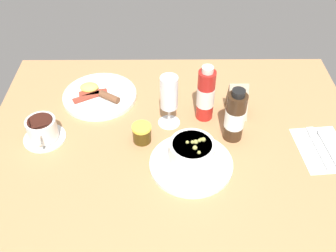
% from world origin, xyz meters
% --- Properties ---
extents(ground_plane, '(1.10, 0.84, 0.03)m').
position_xyz_m(ground_plane, '(0.00, 0.00, -0.01)').
color(ground_plane, '#B27F51').
extents(porridge_bowl, '(0.22, 0.22, 0.09)m').
position_xyz_m(porridge_bowl, '(0.04, -0.10, 0.04)').
color(porridge_bowl, white).
rests_on(porridge_bowl, ground_plane).
extents(cutlery_setting, '(0.15, 0.19, 0.01)m').
position_xyz_m(cutlery_setting, '(0.42, -0.04, 0.00)').
color(cutlery_setting, white).
rests_on(cutlery_setting, ground_plane).
extents(coffee_cup, '(0.12, 0.13, 0.07)m').
position_xyz_m(coffee_cup, '(-0.38, 0.01, 0.03)').
color(coffee_cup, white).
rests_on(coffee_cup, ground_plane).
extents(wine_glass, '(0.07, 0.07, 0.17)m').
position_xyz_m(wine_glass, '(-0.01, 0.07, 0.11)').
color(wine_glass, white).
rests_on(wine_glass, ground_plane).
extents(jam_jar, '(0.06, 0.06, 0.05)m').
position_xyz_m(jam_jar, '(-0.09, 0.00, 0.03)').
color(jam_jar, '#412F0C').
rests_on(jam_jar, ground_plane).
extents(sauce_bottle_red, '(0.05, 0.05, 0.18)m').
position_xyz_m(sauce_bottle_red, '(0.09, 0.10, 0.08)').
color(sauce_bottle_red, '#B21E19').
rests_on(sauce_bottle_red, ground_plane).
extents(sauce_bottle_brown, '(0.06, 0.06, 0.17)m').
position_xyz_m(sauce_bottle_brown, '(0.17, 0.01, 0.08)').
color(sauce_bottle_brown, '#382314').
rests_on(sauce_bottle_brown, ground_plane).
extents(breakfast_plate, '(0.24, 0.24, 0.04)m').
position_xyz_m(breakfast_plate, '(-0.24, 0.20, 0.01)').
color(breakfast_plate, white).
rests_on(breakfast_plate, ground_plane).
extents(menu_card, '(0.06, 0.09, 0.11)m').
position_xyz_m(menu_card, '(0.19, 0.12, 0.05)').
color(menu_card, tan).
rests_on(menu_card, ground_plane).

